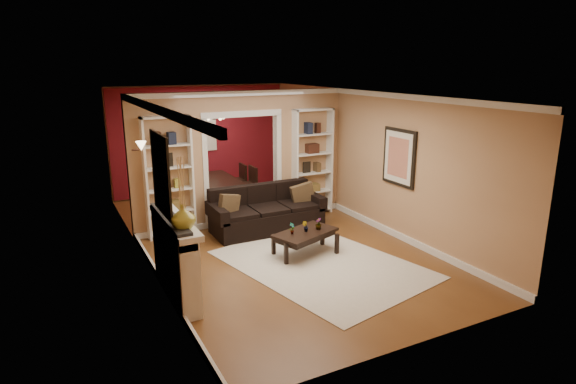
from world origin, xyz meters
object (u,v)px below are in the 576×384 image
fireplace (177,258)px  dining_table (217,191)px  bookshelf_left (169,177)px  bookshelf_right (312,162)px  sofa (267,209)px  coffee_table (305,243)px

fireplace → dining_table: 4.66m
bookshelf_left → bookshelf_right: same height
sofa → fireplace: 3.01m
fireplace → dining_table: size_ratio=0.99×
coffee_table → dining_table: dining_table is taller
coffee_table → fireplace: size_ratio=0.65×
bookshelf_left → fireplace: bookshelf_left is taller
coffee_table → bookshelf_left: (-1.82, 2.01, 0.94)m
coffee_table → bookshelf_right: (1.28, 2.01, 0.94)m
sofa → fireplace: (-2.29, -1.95, 0.14)m
coffee_table → dining_table: size_ratio=0.64×
fireplace → sofa: bearing=40.4°
bookshelf_right → coffee_table: bearing=-122.5°
sofa → dining_table: sofa is taller
dining_table → coffee_table: bearing=-174.9°
sofa → dining_table: bearing=96.6°
sofa → dining_table: 2.25m
fireplace → dining_table: (2.03, 4.18, -0.28)m
sofa → coffee_table: sofa is taller
bookshelf_left → dining_table: bearing=47.9°
coffee_table → sofa: bearing=73.0°
sofa → fireplace: fireplace is taller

